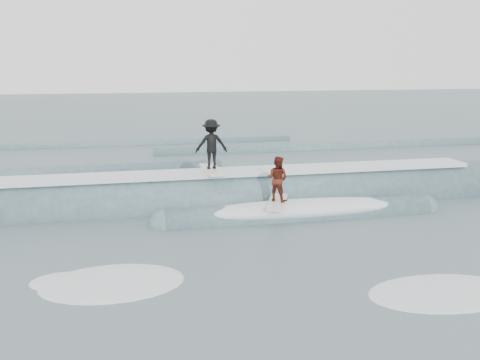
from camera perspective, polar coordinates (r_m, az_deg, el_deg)
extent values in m
plane|color=#394A53|center=(13.09, 5.68, -10.27)|extent=(160.00, 160.00, 0.00)
cylinder|color=#37555D|center=(19.47, -0.63, -2.54)|extent=(21.59, 2.22, 2.22)
cylinder|color=#37555D|center=(17.88, 6.49, -3.99)|extent=(9.00, 1.05, 1.05)
sphere|color=#37555D|center=(17.02, -8.07, -4.90)|extent=(1.05, 1.05, 1.05)
sphere|color=#37555D|center=(19.76, 18.96, -3.00)|extent=(1.05, 1.05, 1.05)
cube|color=white|center=(19.20, -0.64, 0.86)|extent=(18.00, 1.30, 0.14)
ellipsoid|color=white|center=(17.80, 6.51, -3.06)|extent=(7.60, 1.30, 0.60)
cube|color=silver|center=(19.03, -3.05, 1.11)|extent=(0.63, 2.02, 0.10)
imported|color=black|center=(18.87, -3.08, 3.86)|extent=(1.15, 0.69, 1.74)
cube|color=silver|center=(17.49, 3.99, -2.37)|extent=(1.23, 2.06, 0.10)
imported|color=#4A170D|center=(17.30, 4.03, 0.15)|extent=(0.90, 0.89, 1.47)
ellipsoid|color=white|center=(13.05, 20.89, -11.15)|extent=(3.59, 2.45, 0.10)
ellipsoid|color=white|center=(13.47, -18.50, -10.20)|extent=(1.59, 1.08, 0.10)
ellipsoid|color=white|center=(13.07, -13.43, -10.60)|extent=(3.54, 2.42, 0.10)
cylinder|color=#37555D|center=(32.41, 10.60, 3.32)|extent=(22.00, 0.80, 0.80)
cylinder|color=#37555D|center=(33.84, -12.85, 3.60)|extent=(22.00, 0.60, 0.60)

